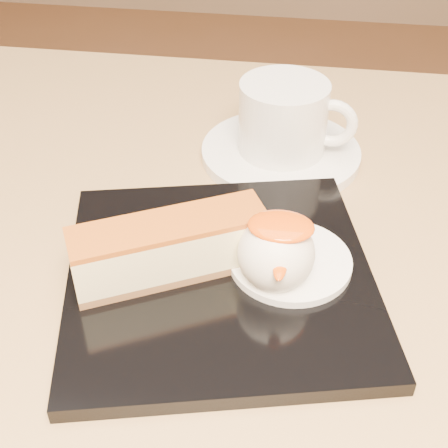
% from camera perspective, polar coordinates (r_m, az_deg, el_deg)
% --- Properties ---
extents(table, '(0.80, 0.80, 0.72)m').
position_cam_1_polar(table, '(0.58, -4.12, -17.00)').
color(table, black).
rests_on(table, ground).
extents(dessert_plate, '(0.27, 0.27, 0.01)m').
position_cam_1_polar(dessert_plate, '(0.46, -0.37, -4.86)').
color(dessert_plate, black).
rests_on(dessert_plate, table).
extents(cheesecake, '(0.14, 0.10, 0.04)m').
position_cam_1_polar(cheesecake, '(0.44, -4.99, -2.16)').
color(cheesecake, brown).
rests_on(cheesecake, dessert_plate).
extents(cream_smear, '(0.09, 0.09, 0.01)m').
position_cam_1_polar(cream_smear, '(0.46, 6.08, -3.39)').
color(cream_smear, white).
rests_on(cream_smear, dessert_plate).
extents(ice_cream_scoop, '(0.05, 0.05, 0.05)m').
position_cam_1_polar(ice_cream_scoop, '(0.43, 4.78, -2.72)').
color(ice_cream_scoop, white).
rests_on(ice_cream_scoop, cream_smear).
extents(mango_sauce, '(0.05, 0.03, 0.01)m').
position_cam_1_polar(mango_sauce, '(0.42, 5.24, -0.21)').
color(mango_sauce, '#EC4F07').
rests_on(mango_sauce, ice_cream_scoop).
extents(mint_sprig, '(0.03, 0.02, 0.00)m').
position_cam_1_polar(mint_sprig, '(0.48, 2.79, -0.78)').
color(mint_sprig, '#2D8A3B').
rests_on(mint_sprig, cream_smear).
extents(saucer, '(0.15, 0.15, 0.01)m').
position_cam_1_polar(saucer, '(0.60, 5.20, 6.52)').
color(saucer, white).
rests_on(saucer, table).
extents(coffee_cup, '(0.11, 0.08, 0.07)m').
position_cam_1_polar(coffee_cup, '(0.58, 5.63, 9.78)').
color(coffee_cup, white).
rests_on(coffee_cup, saucer).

